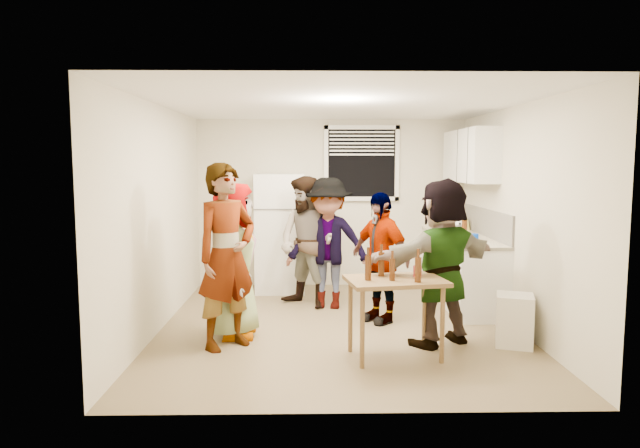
{
  "coord_description": "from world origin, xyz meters",
  "views": [
    {
      "loc": [
        -0.34,
        -6.32,
        1.86
      ],
      "look_at": [
        -0.21,
        0.27,
        1.15
      ],
      "focal_mm": 32.0,
      "sensor_mm": 36.0,
      "label": 1
    }
  ],
  "objects_px": {
    "kettle": "(460,236)",
    "guest_grey": "(235,336)",
    "trash_bin": "(514,321)",
    "guest_back_right": "(328,307)",
    "beer_bottle_counter": "(464,240)",
    "guest_orange": "(440,344)",
    "guest_black": "(379,321)",
    "red_cup": "(417,277)",
    "beer_bottle_table": "(392,280)",
    "refrigerator": "(281,233)",
    "wine_bottle": "(449,228)",
    "serving_table": "(394,357)",
    "guest_stripe": "(228,347)",
    "guest_back_left": "(307,306)",
    "blue_cup": "(474,244)"
  },
  "relations": [
    {
      "from": "trash_bin",
      "to": "red_cup",
      "type": "distance_m",
      "value": 1.19
    },
    {
      "from": "guest_stripe",
      "to": "guest_orange",
      "type": "distance_m",
      "value": 2.18
    },
    {
      "from": "blue_cup",
      "to": "guest_black",
      "type": "xyz_separation_m",
      "value": [
        -1.13,
        -0.08,
        -0.9
      ]
    },
    {
      "from": "beer_bottle_table",
      "to": "guest_stripe",
      "type": "xyz_separation_m",
      "value": [
        -1.6,
        0.42,
        -0.77
      ]
    },
    {
      "from": "trash_bin",
      "to": "guest_back_right",
      "type": "relative_size",
      "value": 0.31
    },
    {
      "from": "serving_table",
      "to": "guest_stripe",
      "type": "relative_size",
      "value": 0.49
    },
    {
      "from": "guest_back_right",
      "to": "red_cup",
      "type": "bearing_deg",
      "value": -55.06
    },
    {
      "from": "guest_stripe",
      "to": "guest_orange",
      "type": "xyz_separation_m",
      "value": [
        2.18,
        0.05,
        0.0
      ]
    },
    {
      "from": "guest_stripe",
      "to": "wine_bottle",
      "type": "bearing_deg",
      "value": -0.38
    },
    {
      "from": "guest_stripe",
      "to": "guest_back_right",
      "type": "xyz_separation_m",
      "value": [
        1.07,
        1.56,
        0.0
      ]
    },
    {
      "from": "kettle",
      "to": "guest_black",
      "type": "xyz_separation_m",
      "value": [
        -1.16,
        -0.87,
        -0.9
      ]
    },
    {
      "from": "beer_bottle_counter",
      "to": "serving_table",
      "type": "relative_size",
      "value": 0.28
    },
    {
      "from": "refrigerator",
      "to": "beer_bottle_counter",
      "type": "height_order",
      "value": "refrigerator"
    },
    {
      "from": "blue_cup",
      "to": "beer_bottle_table",
      "type": "bearing_deg",
      "value": -130.08
    },
    {
      "from": "kettle",
      "to": "guest_grey",
      "type": "bearing_deg",
      "value": -134.72
    },
    {
      "from": "blue_cup",
      "to": "serving_table",
      "type": "relative_size",
      "value": 0.14
    },
    {
      "from": "blue_cup",
      "to": "red_cup",
      "type": "xyz_separation_m",
      "value": [
        -0.91,
        -1.23,
        -0.13
      ]
    },
    {
      "from": "serving_table",
      "to": "trash_bin",
      "type": "bearing_deg",
      "value": 14.5
    },
    {
      "from": "kettle",
      "to": "blue_cup",
      "type": "height_order",
      "value": "kettle"
    },
    {
      "from": "beer_bottle_table",
      "to": "guest_orange",
      "type": "height_order",
      "value": "beer_bottle_table"
    },
    {
      "from": "serving_table",
      "to": "red_cup",
      "type": "xyz_separation_m",
      "value": [
        0.22,
        0.09,
        0.77
      ]
    },
    {
      "from": "kettle",
      "to": "guest_back_right",
      "type": "distance_m",
      "value": 1.97
    },
    {
      "from": "beer_bottle_table",
      "to": "guest_back_left",
      "type": "xyz_separation_m",
      "value": [
        -0.8,
        2.03,
        -0.77
      ]
    },
    {
      "from": "blue_cup",
      "to": "guest_orange",
      "type": "distance_m",
      "value": 1.42
    },
    {
      "from": "trash_bin",
      "to": "guest_black",
      "type": "height_order",
      "value": "trash_bin"
    },
    {
      "from": "guest_stripe",
      "to": "red_cup",
      "type": "bearing_deg",
      "value": -51.3
    },
    {
      "from": "guest_black",
      "to": "guest_orange",
      "type": "height_order",
      "value": "guest_orange"
    },
    {
      "from": "serving_table",
      "to": "guest_grey",
      "type": "distance_m",
      "value": 1.77
    },
    {
      "from": "guest_orange",
      "to": "beer_bottle_counter",
      "type": "bearing_deg",
      "value": -142.82
    },
    {
      "from": "red_cup",
      "to": "guest_grey",
      "type": "height_order",
      "value": "red_cup"
    },
    {
      "from": "refrigerator",
      "to": "guest_orange",
      "type": "bearing_deg",
      "value": -54.81
    },
    {
      "from": "beer_bottle_counter",
      "to": "serving_table",
      "type": "height_order",
      "value": "beer_bottle_counter"
    },
    {
      "from": "guest_grey",
      "to": "guest_stripe",
      "type": "xyz_separation_m",
      "value": [
        -0.02,
        -0.36,
        0.0
      ]
    },
    {
      "from": "refrigerator",
      "to": "red_cup",
      "type": "height_order",
      "value": "refrigerator"
    },
    {
      "from": "guest_grey",
      "to": "guest_black",
      "type": "bearing_deg",
      "value": -71.26
    },
    {
      "from": "refrigerator",
      "to": "wine_bottle",
      "type": "xyz_separation_m",
      "value": [
        2.5,
        0.17,
        0.05
      ]
    },
    {
      "from": "guest_orange",
      "to": "refrigerator",
      "type": "bearing_deg",
      "value": -83.67
    },
    {
      "from": "blue_cup",
      "to": "guest_orange",
      "type": "xyz_separation_m",
      "value": [
        -0.6,
        -0.92,
        -0.9
      ]
    },
    {
      "from": "beer_bottle_table",
      "to": "red_cup",
      "type": "relative_size",
      "value": 1.91
    },
    {
      "from": "red_cup",
      "to": "guest_black",
      "type": "distance_m",
      "value": 1.4
    },
    {
      "from": "beer_bottle_counter",
      "to": "guest_stripe",
      "type": "height_order",
      "value": "beer_bottle_counter"
    },
    {
      "from": "trash_bin",
      "to": "guest_back_left",
      "type": "xyz_separation_m",
      "value": [
        -2.12,
        1.63,
        -0.25
      ]
    },
    {
      "from": "guest_back_right",
      "to": "beer_bottle_counter",
      "type": "bearing_deg",
      "value": 4.56
    },
    {
      "from": "guest_back_right",
      "to": "guest_back_left",
      "type": "bearing_deg",
      "value": -179.49
    },
    {
      "from": "wine_bottle",
      "to": "red_cup",
      "type": "relative_size",
      "value": 3.06
    },
    {
      "from": "beer_bottle_counter",
      "to": "guest_orange",
      "type": "relative_size",
      "value": 0.15
    },
    {
      "from": "refrigerator",
      "to": "beer_bottle_table",
      "type": "relative_size",
      "value": 8.24
    },
    {
      "from": "guest_grey",
      "to": "guest_back_left",
      "type": "height_order",
      "value": "guest_back_left"
    },
    {
      "from": "guest_back_right",
      "to": "refrigerator",
      "type": "bearing_deg",
      "value": 134.55
    },
    {
      "from": "guest_orange",
      "to": "guest_back_left",
      "type": "bearing_deg",
      "value": -77.43
    }
  ]
}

